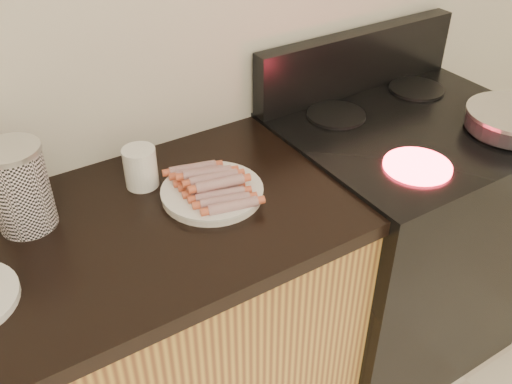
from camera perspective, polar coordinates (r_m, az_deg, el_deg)
wall_back at (r=1.47m, az=-14.60°, el=17.22°), size 4.00×0.04×2.60m
stove at (r=2.03m, az=13.72°, el=-4.77°), size 0.76×0.65×0.91m
stove_panel at (r=1.91m, az=10.09°, el=12.74°), size 0.76×0.06×0.20m
burner_near_left at (r=1.57m, az=15.84°, el=2.52°), size 0.18×0.18×0.01m
burner_near_right at (r=1.81m, az=23.36°, el=5.55°), size 0.18×0.18×0.01m
burner_far_left at (r=1.77m, az=8.02°, el=7.65°), size 0.18×0.18×0.01m
burner_far_right at (r=1.99m, az=15.74°, el=9.89°), size 0.18×0.18×0.01m
main_plate at (r=1.42m, az=-4.40°, el=-0.13°), size 0.29×0.29×0.02m
hotdog_pile at (r=1.41m, az=-4.45°, el=0.78°), size 0.12×0.25×0.05m
canister at (r=1.38m, az=-22.58°, el=0.42°), size 0.13×0.13×0.21m
mug at (r=1.46m, az=-11.47°, el=2.43°), size 0.09×0.09×0.11m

